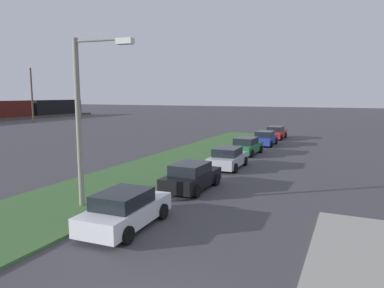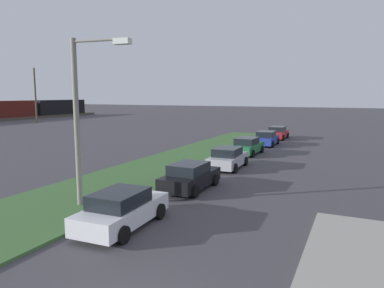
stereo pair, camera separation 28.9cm
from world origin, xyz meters
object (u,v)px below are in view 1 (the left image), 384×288
Objects in this scene: parked_car_green at (246,146)px; parked_car_blue at (265,138)px; parked_car_white at (125,210)px; parked_car_silver at (228,158)px; streetlight at (85,111)px; parked_car_black at (191,177)px; parked_car_red at (276,133)px; distant_utility_pole at (32,95)px.

parked_car_green is 1.01× the size of parked_car_blue.
parked_car_blue is (24.71, 0.29, 0.00)m from parked_car_white.
parked_car_silver is at bearing -174.01° from parked_car_green.
streetlight is (-23.43, 2.60, 3.67)m from parked_car_blue.
parked_car_black and parked_car_red have the same top height.
parked_car_silver is at bearing -178.67° from parked_car_red.
parked_car_red is at bearing 1.62° from parked_car_black.
parked_car_black is 24.50m from parked_car_red.
parked_car_white is 1.02× the size of parked_car_red.
parked_car_silver is 1.01× the size of parked_car_red.
parked_car_black is at bearing 179.92° from parked_car_blue.
parked_car_silver is at bearing -179.83° from parked_car_blue.
parked_car_red is 29.68m from streetlight.
parked_car_black and parked_car_green have the same top height.
distant_utility_pole is (6.12, 45.86, 4.28)m from parked_car_red.
parked_car_white is 59.22m from distant_utility_pole.
distant_utility_pole is at bearing 49.06° from parked_car_white.
parked_car_green is at bearing -7.88° from streetlight.
parked_car_silver is 0.44× the size of distant_utility_pole.
distant_utility_pole is at bearing 50.72° from streetlight.
parked_car_white is 18.58m from parked_car_green.
parked_car_green is (18.58, 0.50, 0.00)m from parked_car_white.
parked_car_white is 1.00× the size of parked_car_silver.
parked_car_silver and parked_car_blue have the same top height.
parked_car_white is at bearing -179.00° from parked_car_red.
parked_car_white and parked_car_silver have the same top height.
parked_car_silver is 0.58× the size of streetlight.
parked_car_black is 1.00× the size of parked_car_blue.
streetlight reaches higher than parked_car_red.
streetlight is (1.28, 2.89, 3.67)m from parked_car_white.
parked_car_black is 0.99× the size of parked_car_silver.
streetlight is (-29.34, 2.51, 3.67)m from parked_car_red.
parked_car_red is (24.50, 0.38, 0.00)m from parked_car_black.
distant_utility_pole is (12.03, 45.96, 4.28)m from parked_car_blue.
distant_utility_pole reaches higher than parked_car_silver.
distant_utility_pole is (30.62, 46.24, 4.28)m from parked_car_black.
parked_car_white is at bearing -176.58° from parked_car_green.
parked_car_blue is (12.37, 0.24, 0.00)m from parked_car_silver.
parked_car_black is at bearing -30.80° from streetlight.
parked_car_blue is at bearing -1.79° from parked_car_white.
parked_car_green is at bearing -0.94° from parked_car_white.
parked_car_green is 6.14m from parked_car_blue.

